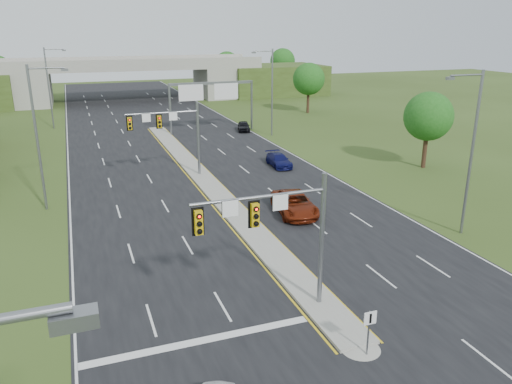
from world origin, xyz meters
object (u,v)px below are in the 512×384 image
(keep_right_sign, at_px, (369,326))
(car_far_a, at_px, (295,204))
(signal_mast_far, at_px, (174,128))
(sign_gantry, at_px, (211,93))
(car_far_c, at_px, (244,126))
(signal_mast_near, at_px, (280,225))
(overpass, at_px, (129,82))
(car_far_b, at_px, (279,160))

(keep_right_sign, height_order, car_far_a, keep_right_sign)
(signal_mast_far, distance_m, keep_right_sign, 29.71)
(signal_mast_far, distance_m, sign_gantry, 21.91)
(keep_right_sign, distance_m, car_far_c, 49.81)
(signal_mast_near, height_order, signal_mast_far, same)
(keep_right_sign, bearing_deg, car_far_a, 75.91)
(signal_mast_far, distance_m, overpass, 55.13)
(signal_mast_far, height_order, sign_gantry, signal_mast_far)
(car_far_a, bearing_deg, sign_gantry, 94.16)
(signal_mast_near, height_order, sign_gantry, signal_mast_near)
(car_far_b, xyz_separation_m, car_far_c, (2.60, 18.65, 0.02))
(sign_gantry, distance_m, car_far_b, 20.12)
(car_far_c, bearing_deg, keep_right_sign, -87.75)
(keep_right_sign, xyz_separation_m, overpass, (0.00, 84.53, 2.04))
(car_far_a, bearing_deg, overpass, 102.04)
(car_far_b, bearing_deg, sign_gantry, 98.00)
(sign_gantry, bearing_deg, signal_mast_far, -114.11)
(keep_right_sign, bearing_deg, car_far_b, 74.32)
(signal_mast_near, xyz_separation_m, car_far_c, (13.26, 44.12, -4.05))
(car_far_a, xyz_separation_m, car_far_c, (6.75, 31.65, -0.13))
(signal_mast_far, relative_size, keep_right_sign, 3.18)
(keep_right_sign, xyz_separation_m, car_far_a, (4.25, 16.93, -0.71))
(signal_mast_near, relative_size, keep_right_sign, 3.18)
(signal_mast_near, distance_m, car_far_b, 27.92)
(signal_mast_far, xyz_separation_m, car_far_a, (6.51, -12.52, -3.91))
(signal_mast_near, height_order, car_far_c, signal_mast_near)
(sign_gantry, distance_m, car_far_a, 32.91)
(sign_gantry, bearing_deg, overpass, 100.79)
(signal_mast_far, bearing_deg, car_far_b, 2.56)
(signal_mast_near, xyz_separation_m, car_far_b, (10.67, 25.48, -4.07))
(car_far_a, relative_size, car_far_b, 1.31)
(car_far_a, height_order, car_far_b, car_far_a)
(sign_gantry, relative_size, overpass, 0.14)
(signal_mast_near, bearing_deg, signal_mast_far, 90.00)
(keep_right_sign, bearing_deg, overpass, 90.00)
(signal_mast_near, relative_size, signal_mast_far, 1.00)
(sign_gantry, xyz_separation_m, car_far_c, (4.32, -0.87, -4.56))
(signal_mast_near, height_order, car_far_a, signal_mast_near)
(keep_right_sign, relative_size, car_far_a, 0.39)
(signal_mast_far, bearing_deg, keep_right_sign, -85.61)
(signal_mast_far, relative_size, overpass, 0.09)
(signal_mast_near, distance_m, keep_right_sign, 5.94)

